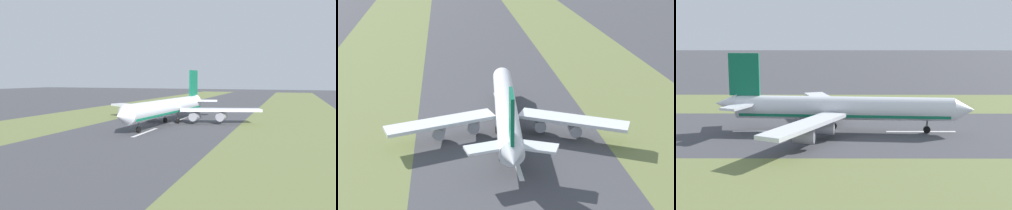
% 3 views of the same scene
% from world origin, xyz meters
% --- Properties ---
extents(ground_plane, '(800.00, 800.00, 0.00)m').
position_xyz_m(ground_plane, '(0.00, 0.00, 0.00)').
color(ground_plane, '#424247').
extents(grass_median_west, '(40.00, 600.00, 0.01)m').
position_xyz_m(grass_median_west, '(-45.00, 0.00, 0.00)').
color(grass_median_west, olive).
rests_on(grass_median_west, ground).
extents(grass_median_east, '(40.00, 600.00, 0.01)m').
position_xyz_m(grass_median_east, '(45.00, 0.00, 0.00)').
color(grass_median_east, olive).
rests_on(grass_median_east, ground).
extents(centreline_dash_mid, '(1.20, 18.00, 0.01)m').
position_xyz_m(centreline_dash_mid, '(0.00, -17.29, 0.01)').
color(centreline_dash_mid, silver).
rests_on(centreline_dash_mid, ground).
extents(centreline_dash_far, '(1.20, 18.00, 0.01)m').
position_xyz_m(centreline_dash_far, '(0.00, 22.71, 0.01)').
color(centreline_dash_far, silver).
rests_on(centreline_dash_far, ground).
extents(airplane_main_jet, '(63.93, 67.22, 20.20)m').
position_xyz_m(airplane_main_jet, '(-0.11, 0.81, 6.02)').
color(airplane_main_jet, silver).
rests_on(airplane_main_jet, ground).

